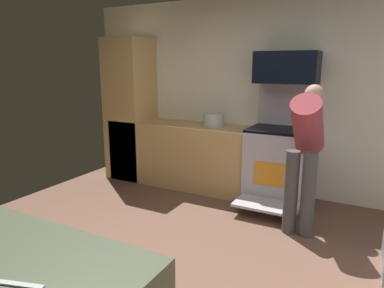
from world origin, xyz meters
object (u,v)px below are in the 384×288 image
(person_cook, at_px, (305,146))
(oven_range, at_px, (279,163))
(stock_pot, at_px, (214,120))
(microwave, at_px, (287,67))

(person_cook, bearing_deg, oven_range, 122.81)
(stock_pot, bearing_deg, microwave, 4.97)
(oven_range, xyz_separation_m, stock_pot, (-0.92, 0.02, 0.48))
(stock_pot, bearing_deg, oven_range, -0.96)
(oven_range, distance_m, stock_pot, 1.04)
(oven_range, relative_size, stock_pot, 5.19)
(person_cook, distance_m, stock_pot, 1.47)
(oven_range, height_order, microwave, microwave)
(oven_range, height_order, person_cook, person_cook)
(microwave, bearing_deg, person_cook, -60.77)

